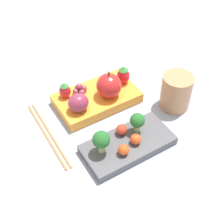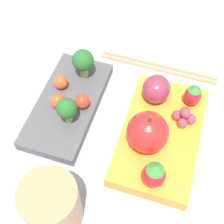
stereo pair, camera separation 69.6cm
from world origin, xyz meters
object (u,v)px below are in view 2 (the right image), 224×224
(strawberry_1, at_px, (154,174))
(bento_box_savoury, at_px, (68,104))
(bento_box_fruit, at_px, (159,138))
(strawberry_0, at_px, (193,95))
(cherry_tomato_1, at_px, (82,101))
(cherry_tomato_2, at_px, (58,99))
(plum, at_px, (156,89))
(apple, at_px, (148,132))
(grape_cluster, at_px, (184,116))
(broccoli_floret_1, at_px, (83,61))
(cherry_tomato_0, at_px, (61,82))
(drinking_cup, at_px, (52,205))
(chopsticks_pair, at_px, (158,67))
(broccoli_floret_0, at_px, (67,109))

(strawberry_1, bearing_deg, bento_box_savoury, 61.02)
(bento_box_fruit, distance_m, strawberry_1, 0.08)
(bento_box_fruit, bearing_deg, bento_box_savoury, 84.34)
(strawberry_0, bearing_deg, cherry_tomato_1, 108.86)
(bento_box_savoury, height_order, bento_box_fruit, bento_box_fruit)
(bento_box_savoury, xyz_separation_m, strawberry_0, (0.05, -0.19, 0.04))
(cherry_tomato_1, height_order, cherry_tomato_2, same)
(cherry_tomato_1, distance_m, strawberry_1, 0.16)
(cherry_tomato_1, bearing_deg, bento_box_fruit, -96.68)
(bento_box_fruit, height_order, plum, plum)
(apple, height_order, grape_cluster, apple)
(broccoli_floret_1, bearing_deg, cherry_tomato_0, 142.24)
(bento_box_savoury, distance_m, plum, 0.14)
(cherry_tomato_2, relative_size, plum, 0.49)
(grape_cluster, height_order, drinking_cup, drinking_cup)
(bento_box_savoury, relative_size, strawberry_0, 4.71)
(apple, distance_m, strawberry_0, 0.10)
(strawberry_0, relative_size, strawberry_1, 0.84)
(apple, bearing_deg, chopsticks_pair, 6.61)
(bento_box_fruit, xyz_separation_m, cherry_tomato_0, (0.04, 0.17, 0.02))
(broccoli_floret_0, xyz_separation_m, chopsticks_pair, (0.16, -0.10, -0.05))
(broccoli_floret_1, distance_m, apple, 0.16)
(apple, relative_size, strawberry_1, 1.43)
(apple, distance_m, grape_cluster, 0.07)
(plum, bearing_deg, cherry_tomato_1, 114.36)
(bento_box_fruit, distance_m, cherry_tomato_1, 0.13)
(bento_box_fruit, height_order, grape_cluster, grape_cluster)
(broccoli_floret_0, bearing_deg, grape_cluster, -72.92)
(cherry_tomato_0, bearing_deg, apple, -110.75)
(cherry_tomato_2, height_order, plum, plum)
(broccoli_floret_1, xyz_separation_m, drinking_cup, (-0.22, -0.05, -0.01))
(bento_box_savoury, xyz_separation_m, chopsticks_pair, (0.13, -0.12, -0.01))
(bento_box_fruit, bearing_deg, apple, 139.42)
(cherry_tomato_2, bearing_deg, plum, -68.55)
(cherry_tomato_1, relative_size, strawberry_1, 0.49)
(cherry_tomato_2, relative_size, drinking_cup, 0.27)
(broccoli_floret_1, xyz_separation_m, grape_cluster, (-0.04, -0.17, -0.02))
(broccoli_floret_1, distance_m, chopsticks_pair, 0.14)
(strawberry_0, xyz_separation_m, plum, (-0.01, 0.05, 0.00))
(chopsticks_pair, bearing_deg, apple, -173.39)
(bento_box_savoury, xyz_separation_m, broccoli_floret_0, (-0.03, -0.02, 0.04))
(cherry_tomato_0, xyz_separation_m, plum, (0.02, -0.15, 0.02))
(bento_box_fruit, xyz_separation_m, chopsticks_pair, (0.15, 0.04, -0.01))
(bento_box_savoury, relative_size, broccoli_floret_1, 3.55)
(cherry_tomato_1, relative_size, apple, 0.34)
(bento_box_fruit, height_order, cherry_tomato_0, cherry_tomato_0)
(plum, bearing_deg, grape_cluster, -119.08)
(broccoli_floret_1, xyz_separation_m, cherry_tomato_2, (-0.07, 0.02, -0.02))
(bento_box_fruit, bearing_deg, plum, 21.38)
(cherry_tomato_2, bearing_deg, bento_box_fruit, -92.42)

